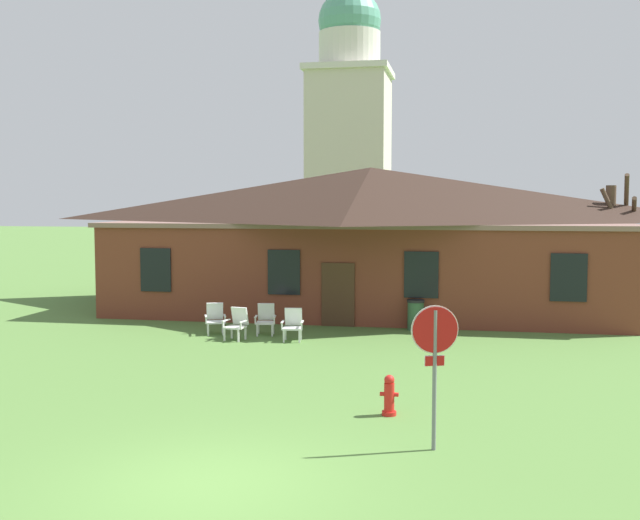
{
  "coord_description": "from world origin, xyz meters",
  "views": [
    {
      "loc": [
        3.62,
        -10.19,
        4.13
      ],
      "look_at": [
        0.0,
        8.56,
        2.62
      ],
      "focal_mm": 42.24,
      "sensor_mm": 36.0,
      "label": 1
    }
  ],
  "objects_px": {
    "lawn_chair_near_door": "(237,323)",
    "lawn_chair_by_porch": "(215,318)",
    "stop_sign": "(435,348)",
    "lawn_chair_left_end": "(266,318)",
    "fire_hydrant": "(389,396)",
    "lawn_chair_middle": "(293,324)",
    "trash_bin": "(416,315)"
  },
  "relations": [
    {
      "from": "trash_bin",
      "to": "lawn_chair_left_end",
      "type": "bearing_deg",
      "value": -160.04
    },
    {
      "from": "lawn_chair_by_porch",
      "to": "lawn_chair_middle",
      "type": "relative_size",
      "value": 1.0
    },
    {
      "from": "stop_sign",
      "to": "trash_bin",
      "type": "height_order",
      "value": "stop_sign"
    },
    {
      "from": "lawn_chair_middle",
      "to": "fire_hydrant",
      "type": "height_order",
      "value": "lawn_chair_middle"
    },
    {
      "from": "lawn_chair_middle",
      "to": "trash_bin",
      "type": "bearing_deg",
      "value": 35.49
    },
    {
      "from": "lawn_chair_near_door",
      "to": "lawn_chair_middle",
      "type": "distance_m",
      "value": 1.68
    },
    {
      "from": "stop_sign",
      "to": "lawn_chair_by_porch",
      "type": "bearing_deg",
      "value": 126.13
    },
    {
      "from": "stop_sign",
      "to": "lawn_chair_left_end",
      "type": "relative_size",
      "value": 2.53
    },
    {
      "from": "lawn_chair_middle",
      "to": "trash_bin",
      "type": "xyz_separation_m",
      "value": [
        3.46,
        2.46,
        -0.0
      ]
    },
    {
      "from": "lawn_chair_near_door",
      "to": "lawn_chair_left_end",
      "type": "bearing_deg",
      "value": 57.73
    },
    {
      "from": "lawn_chair_by_porch",
      "to": "lawn_chair_left_end",
      "type": "relative_size",
      "value": 1.0
    },
    {
      "from": "lawn_chair_middle",
      "to": "trash_bin",
      "type": "relative_size",
      "value": 0.98
    },
    {
      "from": "lawn_chair_by_porch",
      "to": "lawn_chair_left_end",
      "type": "distance_m",
      "value": 1.59
    },
    {
      "from": "lawn_chair_near_door",
      "to": "trash_bin",
      "type": "height_order",
      "value": "trash_bin"
    },
    {
      "from": "lawn_chair_near_door",
      "to": "fire_hydrant",
      "type": "distance_m",
      "value": 8.81
    },
    {
      "from": "lawn_chair_by_porch",
      "to": "trash_bin",
      "type": "xyz_separation_m",
      "value": [
        6.09,
        1.81,
        -0.0
      ]
    },
    {
      "from": "lawn_chair_near_door",
      "to": "lawn_chair_by_porch",
      "type": "bearing_deg",
      "value": 139.74
    },
    {
      "from": "lawn_chair_left_end",
      "to": "trash_bin",
      "type": "distance_m",
      "value": 4.8
    },
    {
      "from": "stop_sign",
      "to": "lawn_chair_near_door",
      "type": "height_order",
      "value": "stop_sign"
    },
    {
      "from": "lawn_chair_left_end",
      "to": "trash_bin",
      "type": "height_order",
      "value": "trash_bin"
    },
    {
      "from": "stop_sign",
      "to": "lawn_chair_middle",
      "type": "height_order",
      "value": "stop_sign"
    },
    {
      "from": "lawn_chair_left_end",
      "to": "fire_hydrant",
      "type": "distance_m",
      "value": 9.29
    },
    {
      "from": "lawn_chair_by_porch",
      "to": "fire_hydrant",
      "type": "distance_m",
      "value": 10.03
    },
    {
      "from": "stop_sign",
      "to": "trash_bin",
      "type": "bearing_deg",
      "value": 95.15
    },
    {
      "from": "stop_sign",
      "to": "trash_bin",
      "type": "xyz_separation_m",
      "value": [
        -1.04,
        11.58,
        -1.21
      ]
    },
    {
      "from": "stop_sign",
      "to": "lawn_chair_middle",
      "type": "xyz_separation_m",
      "value": [
        -4.5,
        9.11,
        -1.21
      ]
    },
    {
      "from": "lawn_chair_near_door",
      "to": "lawn_chair_middle",
      "type": "bearing_deg",
      "value": 5.33
    },
    {
      "from": "stop_sign",
      "to": "lawn_chair_by_porch",
      "type": "distance_m",
      "value": 12.15
    },
    {
      "from": "lawn_chair_near_door",
      "to": "trash_bin",
      "type": "distance_m",
      "value": 5.76
    },
    {
      "from": "stop_sign",
      "to": "lawn_chair_left_end",
      "type": "height_order",
      "value": "stop_sign"
    },
    {
      "from": "stop_sign",
      "to": "lawn_chair_middle",
      "type": "distance_m",
      "value": 10.23
    },
    {
      "from": "stop_sign",
      "to": "lawn_chair_near_door",
      "type": "bearing_deg",
      "value": 124.57
    }
  ]
}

